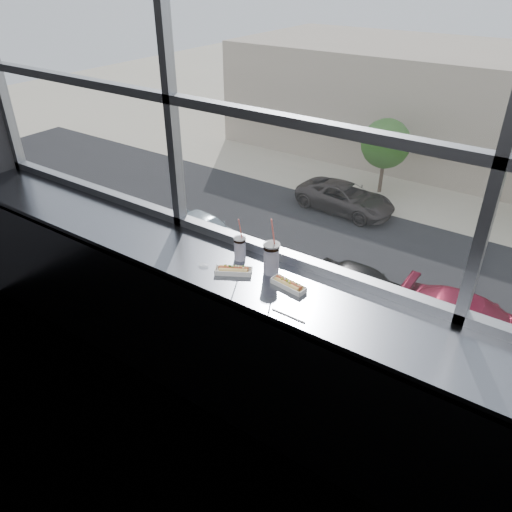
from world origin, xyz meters
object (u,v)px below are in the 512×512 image
Objects in this scene: loose_straw at (288,316)px; car_near_b at (364,279)px; car_far_a at (346,194)px; car_near_c at (473,314)px; wrapper at (203,265)px; tree_left at (386,144)px; soda_cup_right at (271,257)px; hotdog_tray_left at (234,270)px; hotdog_tray_right at (288,284)px; soda_cup_left at (240,247)px; car_near_a at (205,224)px.

loose_straw is 0.03× the size of car_near_b.
car_far_a is 12.50m from car_near_c.
wrapper is at bearing -153.85° from car_far_a.
loose_straw reaches higher than tree_left.
wrapper is (-0.39, -0.18, -0.10)m from soda_cup_right.
hotdog_tray_left is 0.05× the size of tree_left.
hotdog_tray_right reaches higher than tree_left.
car_near_c is at bearing 93.76° from loose_straw.
loose_straw reaches higher than car_near_c.
soda_cup_left reaches higher than hotdog_tray_left.
car_near_a is 1.31× the size of tree_left.
soda_cup_right is at bearing 163.38° from hotdog_tray_right.
soda_cup_left is 0.05× the size of car_near_a.
hotdog_tray_left is 0.03× the size of car_far_a.
soda_cup_right reaches higher than car_far_a.
hotdog_tray_left is at bearing -134.40° from car_near_a.
car_near_a is at bearing 140.41° from hotdog_tray_right.
soda_cup_left is 28.31m from car_far_a.
car_far_a is at bearing -99.38° from tree_left.
soda_cup_right reaches higher than hotdog_tray_right.
tree_left is (0.66, 4.00, 2.18)m from car_far_a.
soda_cup_left is at bearing -162.30° from car_near_b.
hotdog_tray_right is at bearing -20.13° from hotdog_tray_left.
loose_straw is at bearing -160.84° from car_near_b.
car_near_b is (-5.29, 16.18, -11.08)m from soda_cup_right.
car_near_b is (-5.10, 16.32, -10.99)m from hotdog_tray_left.
car_far_a is (-10.42, 24.49, -10.90)m from loose_straw.
car_near_a is at bearing 89.72° from car_near_c.
car_near_c is (9.61, -8.00, 0.02)m from car_far_a.
soda_cup_left is at bearing 174.97° from hotdog_tray_right.
loose_straw is 28.76m from car_far_a.
loose_straw is (0.14, -0.23, -0.02)m from hotdog_tray_right.
car_near_c is at bearing -89.61° from car_near_b.
car_near_a is 13.28m from tree_left.
hotdog_tray_right is 2.78× the size of wrapper.
car_far_a is (-10.10, 24.18, -11.01)m from soda_cup_right.
soda_cup_right reaches higher than car_near_c.
tree_left is at bearing -19.63° from car_near_a.
loose_straw is 0.04× the size of tree_left.
wrapper is at bearing -72.30° from tree_left.
soda_cup_right is at bearing 25.18° from wrapper.
car_near_b is (-5.04, 16.16, -11.06)m from soda_cup_left.
hotdog_tray_left and hotdog_tray_right have the same top height.
car_far_a is at bearing 112.67° from soda_cup_right.
wrapper is 0.01× the size of car_far_a.
car_near_c is 1.40× the size of tree_left.
car_near_a is at bearing 90.39° from car_near_b.
tree_left is (-9.44, 28.18, -8.83)m from soda_cup_right.
hotdog_tray_right is at bearing -177.93° from car_near_c.
tree_left is (-9.76, 28.49, -8.72)m from loose_straw.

